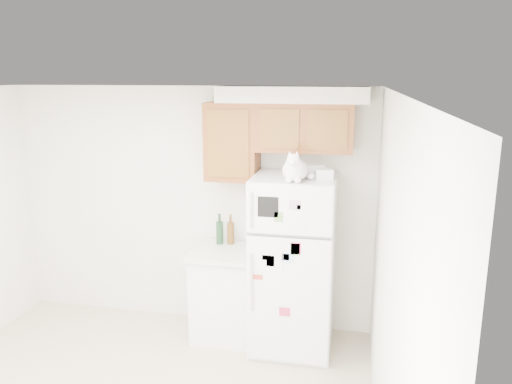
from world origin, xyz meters
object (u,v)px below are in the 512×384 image
(refrigerator, at_px, (293,264))
(storage_box_back, at_px, (313,170))
(cat, at_px, (295,169))
(base_counter, at_px, (226,292))
(bottle_green, at_px, (220,229))
(storage_box_front, at_px, (325,174))
(bottle_amber, at_px, (231,229))

(refrigerator, relative_size, storage_box_back, 9.44)
(cat, bearing_deg, storage_box_back, 63.76)
(base_counter, distance_m, bottle_green, 0.64)
(base_counter, distance_m, storage_box_front, 1.61)
(storage_box_front, bearing_deg, bottle_green, 157.79)
(bottle_green, distance_m, bottle_amber, 0.11)
(bottle_green, relative_size, bottle_amber, 1.03)
(base_counter, xyz_separation_m, storage_box_front, (0.96, -0.14, 1.28))
(storage_box_front, relative_size, bottle_green, 0.47)
(refrigerator, bearing_deg, bottle_amber, 159.24)
(cat, bearing_deg, storage_box_front, 29.35)
(storage_box_back, relative_size, bottle_green, 0.57)
(storage_box_back, distance_m, bottle_amber, 1.09)
(cat, xyz_separation_m, storage_box_back, (0.14, 0.28, -0.06))
(refrigerator, xyz_separation_m, bottle_amber, (-0.68, 0.26, 0.22))
(bottle_amber, bearing_deg, refrigerator, -20.76)
(refrigerator, height_order, base_counter, refrigerator)
(bottle_green, bearing_deg, refrigerator, -16.61)
(storage_box_back, bearing_deg, bottle_green, 147.43)
(refrigerator, height_order, storage_box_front, storage_box_front)
(cat, xyz_separation_m, bottle_amber, (-0.70, 0.46, -0.73))
(bottle_green, bearing_deg, storage_box_front, -15.89)
(base_counter, bearing_deg, refrigerator, -6.09)
(bottle_green, xyz_separation_m, bottle_amber, (0.11, 0.02, -0.00))
(cat, distance_m, storage_box_front, 0.29)
(refrigerator, bearing_deg, cat, -83.13)
(refrigerator, bearing_deg, storage_box_back, 23.12)
(bottle_amber, bearing_deg, cat, -33.49)
(storage_box_front, height_order, bottle_amber, storage_box_front)
(base_counter, height_order, storage_box_back, storage_box_back)
(storage_box_front, distance_m, bottle_green, 1.29)
(base_counter, relative_size, bottle_green, 2.90)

